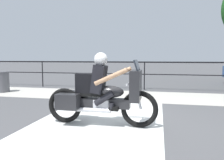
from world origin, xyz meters
TOP-DOWN VIEW (x-y plane):
  - ground_plane at (0.00, 0.00)m, footprint 120.00×120.00m
  - sidewalk_band at (0.00, 3.40)m, footprint 44.00×2.40m
  - crosswalk_band at (-0.66, -0.20)m, footprint 2.85×6.00m
  - fence_railing at (0.00, 5.16)m, footprint 36.00×0.05m
  - motorcycle at (-0.56, -0.33)m, footprint 2.45×0.76m
  - trash_bin at (-5.82, 3.14)m, footprint 0.58×0.58m

SIDE VIEW (x-z plane):
  - ground_plane at x=0.00m, z-range 0.00..0.00m
  - crosswalk_band at x=-0.66m, z-range 0.00..0.01m
  - sidewalk_band at x=0.00m, z-range 0.00..0.01m
  - trash_bin at x=-5.82m, z-range 0.00..0.88m
  - motorcycle at x=-0.56m, z-range -0.09..1.48m
  - fence_railing at x=0.00m, z-range 0.37..1.65m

